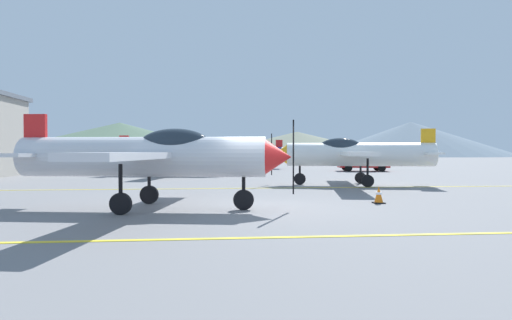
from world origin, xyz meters
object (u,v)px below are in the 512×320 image
airplane_back (243,152)px  car_sedan (363,162)px  airplane_near (154,155)px  airplane_far (174,153)px  airplane_mid (353,154)px  traffic_cone_front (379,195)px

airplane_back → car_sedan: bearing=-29.5°
airplane_near → airplane_far: same height
airplane_back → car_sedan: (10.16, -5.75, -0.80)m
airplane_mid → car_sedan: airplane_mid is taller
airplane_far → car_sedan: size_ratio=2.15×
airplane_near → car_sedan: (14.75, 22.98, -0.80)m
airplane_back → traffic_cone_front: size_ratio=16.50×
car_sedan → traffic_cone_front: bearing=-108.4°
airplane_mid → airplane_back: 21.00m
airplane_back → airplane_near: bearing=-99.1°
airplane_near → traffic_cone_front: bearing=5.5°
airplane_near → airplane_mid: 12.15m
airplane_far → airplane_back: (5.75, 10.91, 0.00)m
airplane_mid → airplane_back: same height
traffic_cone_front → airplane_back: bearing=95.7°
airplane_far → airplane_back: size_ratio=1.00×
airplane_mid → airplane_back: size_ratio=1.00×
airplane_near → airplane_far: bearing=93.7°
car_sedan → airplane_back: bearing=150.5°
airplane_back → car_sedan: size_ratio=2.15×
airplane_near → traffic_cone_front: airplane_near is taller
airplane_near → airplane_back: same height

